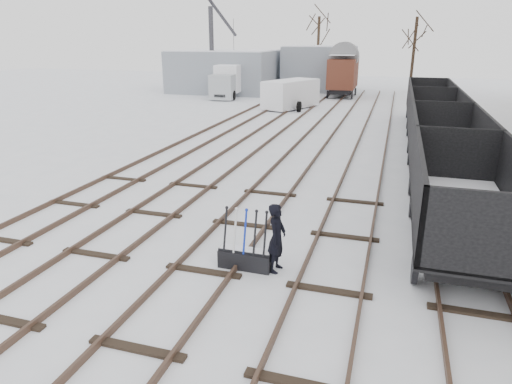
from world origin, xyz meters
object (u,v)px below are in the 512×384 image
lorry (229,81)px  panel_van (291,94)px  ground_frame (245,257)px  crane (213,69)px  worker (277,238)px  box_van_wagon (343,72)px  freight_wagon_a (465,214)px

lorry → panel_van: (7.05, -5.31, -0.37)m
ground_frame → crane: (-14.19, 32.97, 2.10)m
worker → ground_frame: bearing=102.4°
lorry → box_van_wagon: bearing=13.7°
box_van_wagon → crane: size_ratio=0.56×
lorry → ground_frame: bearing=-73.7°
crane → panel_van: bearing=-24.5°
box_van_wagon → panel_van: box_van_wagon is taller
ground_frame → box_van_wagon: (-1.87, 34.47, 1.94)m
worker → lorry: 33.54m
box_van_wagon → panel_van: (-2.95, -8.62, -1.09)m
worker → box_van_wagon: (-2.62, 34.37, 1.38)m
freight_wagon_a → lorry: bearing=120.7°
worker → panel_van: bearing=17.1°
freight_wagon_a → box_van_wagon: bearing=102.3°
freight_wagon_a → panel_van: 25.31m
freight_wagon_a → crane: bearing=122.4°
freight_wagon_a → box_van_wagon: box_van_wagon is taller
box_van_wagon → lorry: box_van_wagon is taller
freight_wagon_a → lorry: lorry is taller
lorry → panel_van: size_ratio=1.22×
box_van_wagon → panel_van: bearing=-109.6°
worker → crane: bearing=29.3°
ground_frame → freight_wagon_a: freight_wagon_a is taller
freight_wagon_a → lorry: size_ratio=1.00×
freight_wagon_a → panel_van: freight_wagon_a is taller
panel_van → crane: size_ratio=0.60×
lorry → panel_van: 8.84m
ground_frame → worker: worker is taller
panel_van → ground_frame: bearing=-56.6°
crane → ground_frame: bearing=-53.9°
freight_wagon_a → panel_van: size_ratio=1.21×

